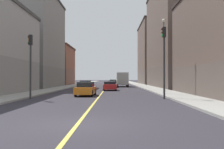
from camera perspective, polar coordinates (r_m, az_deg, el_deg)
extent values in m
plane|color=#2F2B33|center=(10.92, -7.29, -10.41)|extent=(400.00, 400.00, 0.00)
cube|color=#9E9B93|center=(60.03, 6.42, -2.37)|extent=(3.08, 168.00, 0.15)
cube|color=#9E9B93|center=(60.40, -8.37, -2.35)|extent=(3.08, 168.00, 0.15)
cube|color=#E5D14C|center=(59.72, -0.99, -2.44)|extent=(0.16, 154.00, 0.01)
cube|color=brown|center=(52.92, 13.93, -0.59)|extent=(9.08, 25.00, 3.83)
cube|color=brown|center=(53.81, 13.90, 9.81)|extent=(9.08, 25.00, 15.60)
cube|color=brown|center=(79.23, 9.38, -0.70)|extent=(9.08, 20.67, 3.61)
cube|color=brown|center=(79.69, 9.37, 5.49)|extent=(9.08, 20.67, 13.58)
cube|color=#2B221D|center=(80.74, 9.36, 10.43)|extent=(9.38, 20.97, 0.40)
cube|color=slate|center=(52.05, -16.67, -0.63)|extent=(9.08, 18.16, 3.73)
cube|color=gray|center=(52.71, -16.63, 8.44)|extent=(9.08, 18.16, 12.88)
cube|color=brown|center=(68.96, -12.40, -0.54)|extent=(9.08, 14.22, 4.00)
cube|color=#93513D|center=(69.13, -12.39, 3.33)|extent=(9.08, 14.22, 5.34)
cube|color=#42241B|center=(69.39, -12.39, 5.70)|extent=(9.38, 14.52, 0.40)
cylinder|color=#2D2D2D|center=(23.72, 11.01, 1.33)|extent=(0.16, 0.16, 5.35)
cube|color=black|center=(24.03, 10.99, 8.80)|extent=(0.28, 0.32, 0.90)
sphere|color=#320404|center=(24.05, 10.61, 9.45)|extent=(0.20, 0.20, 0.20)
sphere|color=#352204|center=(24.00, 10.62, 8.79)|extent=(0.20, 0.20, 0.20)
sphere|color=green|center=(23.96, 10.62, 8.13)|extent=(0.20, 0.20, 0.20)
cylinder|color=#2D2D2D|center=(24.40, -16.88, 0.51)|extent=(0.16, 0.16, 4.68)
cube|color=black|center=(24.62, -16.86, 7.01)|extent=(0.28, 0.32, 0.90)
sphere|color=#320404|center=(24.70, -17.22, 7.62)|extent=(0.20, 0.20, 0.20)
sphere|color=orange|center=(24.66, -17.22, 6.98)|extent=(0.20, 0.20, 0.20)
sphere|color=black|center=(24.63, -17.22, 6.33)|extent=(0.20, 0.20, 0.20)
cylinder|color=#4C4C51|center=(29.45, 10.92, 3.53)|extent=(0.14, 0.14, 7.71)
sphere|color=#EAEACC|center=(30.01, 10.90, 11.18)|extent=(0.36, 0.36, 0.36)
cube|color=black|center=(74.30, 0.19, -1.69)|extent=(1.75, 3.95, 0.63)
cube|color=black|center=(74.21, 0.19, -1.26)|extent=(1.53, 1.69, 0.47)
cylinder|color=black|center=(75.54, -0.40, -1.84)|extent=(0.22, 0.64, 0.64)
cylinder|color=black|center=(75.53, 0.80, -1.84)|extent=(0.22, 0.64, 0.64)
cylinder|color=black|center=(73.10, -0.43, -1.88)|extent=(0.22, 0.64, 0.64)
cylinder|color=black|center=(73.09, 0.80, -1.88)|extent=(0.22, 0.64, 0.64)
cube|color=silver|center=(50.66, 0.08, -2.18)|extent=(1.79, 3.96, 0.60)
cube|color=black|center=(50.66, 0.08, -1.58)|extent=(1.56, 1.70, 0.47)
cylinder|color=black|center=(51.90, -0.78, -2.36)|extent=(0.23, 0.64, 0.64)
cylinder|color=black|center=(51.88, 0.99, -2.37)|extent=(0.23, 0.64, 0.64)
cylinder|color=black|center=(49.46, -0.87, -2.45)|extent=(0.23, 0.64, 0.64)
cylinder|color=black|center=(49.44, 0.99, -2.45)|extent=(0.23, 0.64, 0.64)
cube|color=red|center=(39.24, -0.47, -2.56)|extent=(1.96, 4.46, 0.68)
cube|color=black|center=(39.10, -0.47, -1.77)|extent=(1.69, 2.19, 0.40)
cylinder|color=black|center=(40.63, -1.69, -2.83)|extent=(0.23, 0.64, 0.64)
cylinder|color=black|center=(40.63, 0.73, -2.83)|extent=(0.23, 0.64, 0.64)
cylinder|color=black|center=(37.89, -1.77, -2.99)|extent=(0.23, 0.64, 0.64)
cylinder|color=black|center=(37.89, 0.83, -2.99)|extent=(0.23, 0.64, 0.64)
cube|color=orange|center=(27.68, -5.59, -3.34)|extent=(1.91, 4.42, 0.68)
cube|color=black|center=(27.64, -5.60, -2.11)|extent=(1.61, 2.01, 0.51)
cylinder|color=black|center=(29.15, -6.76, -3.68)|extent=(0.24, 0.65, 0.64)
cylinder|color=black|center=(28.93, -3.66, -3.70)|extent=(0.24, 0.65, 0.64)
cylinder|color=black|center=(26.49, -7.71, -3.98)|extent=(0.24, 0.65, 0.64)
cylinder|color=black|center=(26.25, -4.30, -4.01)|extent=(0.24, 0.65, 0.64)
cube|color=#196670|center=(44.37, -5.63, -2.33)|extent=(1.94, 4.12, 0.70)
cube|color=black|center=(44.25, -5.65, -1.57)|extent=(1.67, 1.85, 0.47)
cylinder|color=black|center=(45.75, -6.48, -2.59)|extent=(0.23, 0.64, 0.64)
cylinder|color=black|center=(45.54, -4.37, -2.60)|extent=(0.23, 0.64, 0.64)
cylinder|color=black|center=(43.24, -6.96, -2.70)|extent=(0.23, 0.64, 0.64)
cylinder|color=black|center=(43.02, -4.72, -2.71)|extent=(0.23, 0.64, 0.64)
cube|color=gold|center=(59.36, 0.23, -1.93)|extent=(1.86, 4.55, 0.67)
cube|color=black|center=(59.52, 0.23, -1.40)|extent=(1.60, 2.30, 0.41)
cylinder|color=black|center=(60.75, -0.55, -2.12)|extent=(0.23, 0.64, 0.64)
cylinder|color=black|center=(60.78, 0.96, -2.12)|extent=(0.23, 0.64, 0.64)
cylinder|color=black|center=(57.95, -0.54, -2.19)|extent=(0.23, 0.64, 0.64)
cylinder|color=black|center=(57.98, 1.05, -2.19)|extent=(0.23, 0.64, 0.64)
cube|color=beige|center=(57.87, 2.10, -1.24)|extent=(2.30, 1.88, 1.85)
cube|color=#B2B2A8|center=(54.32, 2.21, -0.88)|extent=(2.30, 4.42, 2.42)
cylinder|color=black|center=(57.53, 1.07, -2.07)|extent=(0.30, 0.90, 0.90)
cylinder|color=black|center=(57.59, 3.16, -2.07)|extent=(0.30, 0.90, 0.90)
cylinder|color=black|center=(53.37, 1.12, -2.18)|extent=(0.30, 0.90, 0.90)
cylinder|color=black|center=(53.44, 3.37, -2.18)|extent=(0.30, 0.90, 0.90)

